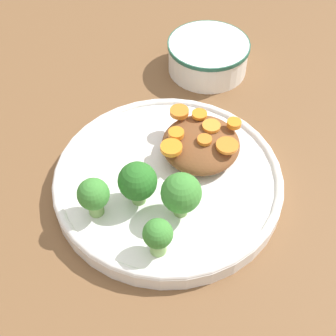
{
  "coord_description": "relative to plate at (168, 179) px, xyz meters",
  "views": [
    {
      "loc": [
        -0.35,
        -0.09,
        0.47
      ],
      "look_at": [
        0.0,
        0.0,
        0.04
      ],
      "focal_mm": 50.0,
      "sensor_mm": 36.0,
      "label": 1
    }
  ],
  "objects": [
    {
      "name": "ground_plane",
      "position": [
        0.0,
        0.0,
        -0.01
      ],
      "size": [
        4.0,
        4.0,
        0.0
      ],
      "primitive_type": "plane",
      "color": "brown"
    },
    {
      "name": "plate",
      "position": [
        0.0,
        0.0,
        0.0
      ],
      "size": [
        0.28,
        0.28,
        0.03
      ],
      "color": "white",
      "rests_on": "ground_plane"
    },
    {
      "name": "dip_bowl",
      "position": [
        0.25,
        -0.0,
        0.01
      ],
      "size": [
        0.13,
        0.13,
        0.05
      ],
      "color": "white",
      "rests_on": "ground_plane"
    },
    {
      "name": "stew_mound",
      "position": [
        0.05,
        -0.03,
        0.02
      ],
      "size": [
        0.1,
        0.1,
        0.03
      ],
      "primitive_type": "ellipsoid",
      "color": "brown",
      "rests_on": "plate"
    },
    {
      "name": "broccoli_floret_0",
      "position": [
        -0.05,
        -0.03,
        0.04
      ],
      "size": [
        0.05,
        0.05,
        0.06
      ],
      "color": "#759E51",
      "rests_on": "plate"
    },
    {
      "name": "broccoli_floret_1",
      "position": [
        -0.04,
        0.02,
        0.04
      ],
      "size": [
        0.05,
        0.05,
        0.06
      ],
      "color": "#7FA85B",
      "rests_on": "plate"
    },
    {
      "name": "broccoli_floret_2",
      "position": [
        -0.1,
        -0.02,
        0.04
      ],
      "size": [
        0.03,
        0.03,
        0.05
      ],
      "color": "#7FA85B",
      "rests_on": "plate"
    },
    {
      "name": "broccoli_floret_3",
      "position": [
        -0.07,
        0.07,
        0.04
      ],
      "size": [
        0.04,
        0.04,
        0.05
      ],
      "color": "#759E51",
      "rests_on": "plate"
    },
    {
      "name": "carrot_slice_0",
      "position": [
        0.04,
        0.0,
        0.04
      ],
      "size": [
        0.02,
        0.02,
        0.01
      ],
      "primitive_type": "cylinder",
      "color": "orange",
      "rests_on": "stew_mound"
    },
    {
      "name": "carrot_slice_1",
      "position": [
        0.06,
        -0.04,
        0.04
      ],
      "size": [
        0.02,
        0.02,
        0.0
      ],
      "primitive_type": "cylinder",
      "color": "orange",
      "rests_on": "stew_mound"
    },
    {
      "name": "carrot_slice_2",
      "position": [
        0.04,
        -0.04,
        0.04
      ],
      "size": [
        0.02,
        0.02,
        0.0
      ],
      "primitive_type": "cylinder",
      "color": "orange",
      "rests_on": "stew_mound"
    },
    {
      "name": "carrot_slice_3",
      "position": [
        0.02,
        -0.0,
        0.04
      ],
      "size": [
        0.03,
        0.03,
        0.01
      ],
      "primitive_type": "cylinder",
      "color": "orange",
      "rests_on": "stew_mound"
    },
    {
      "name": "carrot_slice_4",
      "position": [
        0.08,
        -0.02,
        0.04
      ],
      "size": [
        0.02,
        0.02,
        0.0
      ],
      "primitive_type": "cylinder",
      "color": "orange",
      "rests_on": "stew_mound"
    },
    {
      "name": "carrot_slice_5",
      "position": [
        0.04,
        -0.06,
        0.04
      ],
      "size": [
        0.03,
        0.03,
        0.0
      ],
      "primitive_type": "cylinder",
      "color": "orange",
      "rests_on": "stew_mound"
    },
    {
      "name": "carrot_slice_6",
      "position": [
        0.08,
        0.01,
        0.04
      ],
      "size": [
        0.02,
        0.02,
        0.01
      ],
      "primitive_type": "cylinder",
      "color": "orange",
      "rests_on": "stew_mound"
    },
    {
      "name": "carrot_slice_7",
      "position": [
        0.08,
        -0.07,
        0.04
      ],
      "size": [
        0.02,
        0.02,
        0.01
      ],
      "primitive_type": "cylinder",
      "color": "orange",
      "rests_on": "stew_mound"
    }
  ]
}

